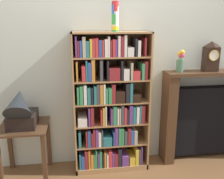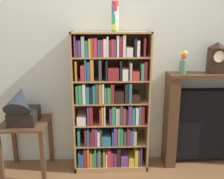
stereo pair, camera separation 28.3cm
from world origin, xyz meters
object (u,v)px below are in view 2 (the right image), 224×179
Objects in this scene: fireplace_mantel at (211,120)px; flower_vase at (183,64)px; cup_stack at (115,17)px; gramophone at (21,106)px; bookshelf at (110,107)px; side_table_left at (26,134)px; mantel_clock at (216,58)px.

fireplace_mantel is 4.37× the size of flower_vase.
gramophone is (-1.01, -0.14, -0.93)m from cup_stack.
bookshelf reaches higher than gramophone.
cup_stack reaches higher than flower_vase.
flower_vase is (0.83, 0.03, 0.50)m from bookshelf.
fireplace_mantel is (2.20, 0.20, -0.27)m from gramophone.
bookshelf is at bearing 4.90° from side_table_left.
cup_stack is at bearing -4.80° from bookshelf.
mantel_clock reaches higher than side_table_left.
bookshelf is 1.26m from fireplace_mantel.
flower_vase is at bearing 5.52° from gramophone.
cup_stack is 0.50× the size of side_table_left.
fireplace_mantel reaches higher than gramophone.
mantel_clock is 1.34× the size of flower_vase.
bookshelf is 4.58× the size of mantel_clock.
fireplace_mantel is 0.81m from flower_vase.
fireplace_mantel is at bearing 4.37° from flower_vase.
flower_vase is (-0.38, -0.01, -0.06)m from mantel_clock.
bookshelf is 1.00m from side_table_left.
side_table_left is at bearing -176.96° from mantel_clock.
bookshelf is 6.15× the size of flower_vase.
cup_stack reaches higher than bookshelf.
cup_stack is 0.27× the size of fireplace_mantel.
cup_stack is at bearing 4.36° from side_table_left.
side_table_left is 1.26× the size of gramophone.
side_table_left is (-1.01, -0.08, -1.29)m from cup_stack.
flower_vase is (1.79, 0.11, 0.78)m from side_table_left.
bookshelf is 1.41× the size of fireplace_mantel.
flower_vase is at bearing 1.90° from bookshelf.
bookshelf is 1.01m from cup_stack.
cup_stack reaches higher than gramophone.
flower_vase is at bearing -179.18° from mantel_clock.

